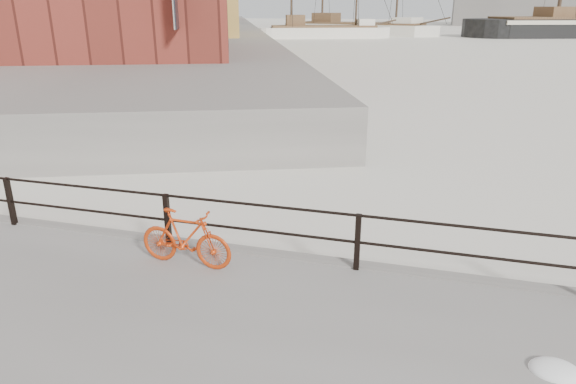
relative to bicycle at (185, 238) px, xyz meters
The scene contains 9 objects.
ground 3.05m from the bicycle, 15.54° to the left, with size 400.00×400.00×0.00m, color white.
far_quay 81.73m from the bicycle, 117.06° to the left, with size 24.00×150.00×1.80m, color gray.
guardrail 2.89m from the bicycle, 12.67° to the left, with size 28.00×0.10×1.00m, color black, non-canonical shape.
bicycle is the anchor object (origin of this frame).
snow_mounds 4.76m from the bicycle, ahead, with size 25.35×3.16×0.33m.
schooner_mid 85.77m from the bicycle, 96.58° to the left, with size 31.02×13.12×22.12m, color beige, non-canonical shape.
schooner_left 74.11m from the bicycle, 100.20° to the left, with size 21.57×9.81×16.66m, color silver, non-canonical shape.
workboat_near 34.91m from the bicycle, 126.92° to the left, with size 11.06×3.69×7.00m, color black, non-canonical shape.
workboat_far 50.55m from the bicycle, 118.75° to the left, with size 9.68×3.34×7.00m, color black, non-canonical shape.
Camera 1 is at (0.98, -7.89, 4.54)m, focal length 32.00 mm.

